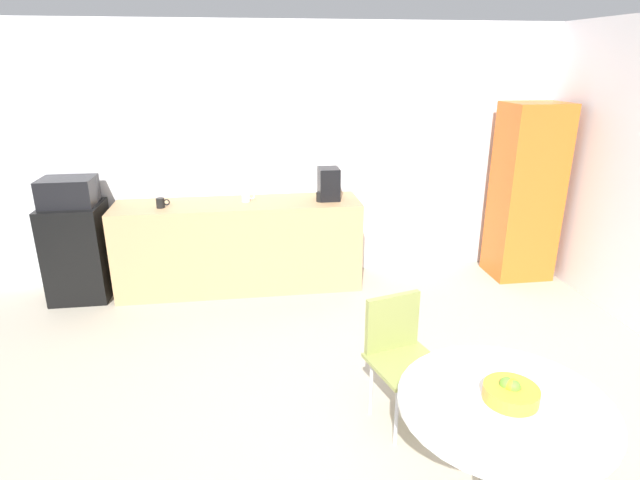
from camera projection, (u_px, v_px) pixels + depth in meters
ground_plane at (319, 472)px, 2.96m from camera, size 6.00×6.00×0.00m
wall_back at (278, 155)px, 5.32m from camera, size 6.00×0.10×2.60m
counter_block at (240, 246)px, 5.22m from camera, size 2.42×0.60×0.90m
mini_fridge at (78, 252)px, 5.01m from camera, size 0.54×0.54×0.94m
microwave at (68, 192)px, 4.81m from camera, size 0.48×0.38×0.26m
locker_cabinet at (526, 193)px, 5.38m from camera, size 0.60×0.50×1.84m
round_table at (501, 428)px, 2.46m from camera, size 1.00×1.00×0.73m
chair_olive at (399, 345)px, 3.28m from camera, size 0.52×0.52×0.83m
fruit_bowl at (511, 392)px, 2.41m from camera, size 0.26×0.26×0.11m
mug_white at (321, 197)px, 5.10m from camera, size 0.13×0.08×0.09m
mug_green at (161, 203)px, 4.89m from camera, size 0.13×0.08×0.09m
mug_red at (246, 197)px, 5.10m from camera, size 0.13×0.08×0.09m
coffee_maker at (329, 184)px, 5.14m from camera, size 0.20×0.24×0.32m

